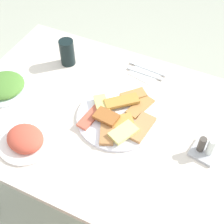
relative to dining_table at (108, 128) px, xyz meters
name	(u,v)px	position (x,y,z in m)	size (l,w,h in m)	color
ground_plane	(109,197)	(0.00, 0.00, -0.64)	(6.00, 6.00, 0.00)	#B3B7A3
dining_table	(108,128)	(0.00, 0.00, 0.00)	(1.22, 0.83, 0.72)	silver
pide_platter	(119,116)	(-0.05, -0.01, 0.09)	(0.33, 0.34, 0.04)	white
salad_plate_greens	(4,86)	(0.47, 0.05, 0.09)	(0.22, 0.22, 0.05)	white
salad_plate_rice	(25,140)	(0.22, 0.25, 0.10)	(0.21, 0.21, 0.06)	white
soda_can	(67,52)	(0.31, -0.21, 0.14)	(0.07, 0.07, 0.12)	black
paper_napkin	(147,72)	(-0.04, -0.31, 0.08)	(0.13, 0.13, 0.00)	white
fork	(148,69)	(-0.04, -0.33, 0.08)	(0.18, 0.02, 0.01)	silver
spoon	(145,73)	(-0.04, -0.29, 0.08)	(0.17, 0.02, 0.01)	silver
condiment_caddy	(205,149)	(-0.39, 0.01, 0.10)	(0.10, 0.10, 0.08)	#B2B2B7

